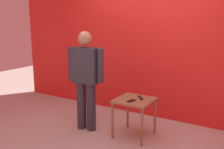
% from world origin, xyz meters
% --- Properties ---
extents(ground_plane, '(12.00, 12.00, 0.00)m').
position_xyz_m(ground_plane, '(0.00, 0.00, 0.00)').
color(ground_plane, '#B7B2A8').
extents(back_wall_red, '(6.01, 0.12, 3.09)m').
position_xyz_m(back_wall_red, '(0.00, 1.43, 1.55)').
color(back_wall_red, red).
rests_on(back_wall_red, ground_plane).
extents(standing_person, '(0.64, 0.26, 1.61)m').
position_xyz_m(standing_person, '(-0.55, 0.27, 0.90)').
color(standing_person, '#2D2D38').
rests_on(standing_person, ground_plane).
extents(side_table, '(0.55, 0.55, 0.60)m').
position_xyz_m(side_table, '(0.24, 0.44, 0.51)').
color(side_table, olive).
rests_on(side_table, ground_plane).
extents(cell_phone, '(0.10, 0.16, 0.01)m').
position_xyz_m(cell_phone, '(0.24, 0.33, 0.60)').
color(cell_phone, black).
rests_on(cell_phone, side_table).
extents(tv_remote, '(0.14, 0.16, 0.02)m').
position_xyz_m(tv_remote, '(0.30, 0.53, 0.61)').
color(tv_remote, black).
rests_on(tv_remote, side_table).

